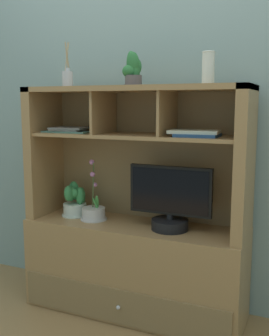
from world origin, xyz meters
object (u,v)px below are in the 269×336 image
(magazine_stack_centre, at_px, (196,133))
(tv_monitor, at_px, (170,203))
(potted_succulent, at_px, (133,70))
(magazine_stack_left, at_px, (70,130))
(potted_orchid, at_px, (94,212))
(potted_fern, at_px, (75,202))
(media_console, at_px, (135,242))
(ceramic_vase, at_px, (208,68))
(diffuser_bottle, at_px, (68,78))

(magazine_stack_centre, bearing_deg, tv_monitor, 177.12)
(magazine_stack_centre, bearing_deg, potted_succulent, 176.58)
(tv_monitor, distance_m, magazine_stack_left, 0.76)
(tv_monitor, xyz_separation_m, magazine_stack_centre, (0.14, -0.01, 0.40))
(tv_monitor, height_order, potted_orchid, potted_orchid)
(potted_fern, bearing_deg, media_console, -0.36)
(potted_orchid, height_order, potted_succulent, potted_succulent)
(media_console, bearing_deg, potted_succulent, -101.94)
(magazine_stack_centre, distance_m, potted_succulent, 0.51)
(media_console, relative_size, potted_succulent, 6.96)
(media_console, xyz_separation_m, tv_monitor, (0.23, -0.03, 0.27))
(media_console, relative_size, ceramic_vase, 8.07)
(media_console, xyz_separation_m, diffuser_bottle, (-0.43, -0.03, 0.97))
(media_console, distance_m, potted_succulent, 1.01)
(tv_monitor, xyz_separation_m, ceramic_vase, (0.20, -0.00, 0.73))
(media_console, xyz_separation_m, ceramic_vase, (0.43, -0.04, 1.00))
(magazine_stack_left, bearing_deg, magazine_stack_centre, -1.05)
(magazine_stack_left, bearing_deg, tv_monitor, -0.66)
(media_console, xyz_separation_m, magazine_stack_left, (-0.42, -0.03, 0.67))
(ceramic_vase, bearing_deg, potted_orchid, 179.66)
(magazine_stack_centre, xyz_separation_m, diffuser_bottle, (-0.80, 0.01, 0.30))
(magazine_stack_centre, relative_size, potted_succulent, 1.40)
(ceramic_vase, bearing_deg, tv_monitor, 179.09)
(potted_fern, height_order, potted_succulent, potted_succulent)
(media_console, bearing_deg, magazine_stack_left, -176.48)
(tv_monitor, distance_m, potted_orchid, 0.50)
(tv_monitor, relative_size, ceramic_vase, 2.84)
(tv_monitor, relative_size, diffuser_bottle, 1.81)
(media_console, bearing_deg, potted_fern, 179.64)
(media_console, distance_m, magazine_stack_centre, 0.77)
(potted_fern, xyz_separation_m, magazine_stack_centre, (0.79, -0.04, 0.46))
(potted_succulent, distance_m, ceramic_vase, 0.43)
(magazine_stack_left, relative_size, magazine_stack_centre, 1.11)
(potted_fern, distance_m, ceramic_vase, 1.17)
(magazine_stack_left, bearing_deg, diffuser_bottle, -129.29)
(media_console, distance_m, diffuser_bottle, 1.06)
(media_console, relative_size, potted_orchid, 3.63)
(magazine_stack_centre, height_order, ceramic_vase, ceramic_vase)
(tv_monitor, height_order, potted_fern, tv_monitor)
(potted_orchid, distance_m, ceramic_vase, 1.09)
(potted_orchid, relative_size, potted_succulent, 1.92)
(magazine_stack_left, bearing_deg, potted_succulent, 1.07)
(media_console, relative_size, potted_fern, 6.30)
(diffuser_bottle, bearing_deg, tv_monitor, 0.01)
(potted_fern, height_order, magazine_stack_left, magazine_stack_left)
(tv_monitor, xyz_separation_m, magazine_stack_left, (-0.65, 0.01, 0.39))
(magazine_stack_left, relative_size, ceramic_vase, 1.81)
(potted_succulent, height_order, ceramic_vase, potted_succulent)
(media_console, xyz_separation_m, potted_fern, (-0.42, 0.00, 0.21))
(media_console, height_order, tv_monitor, media_console)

